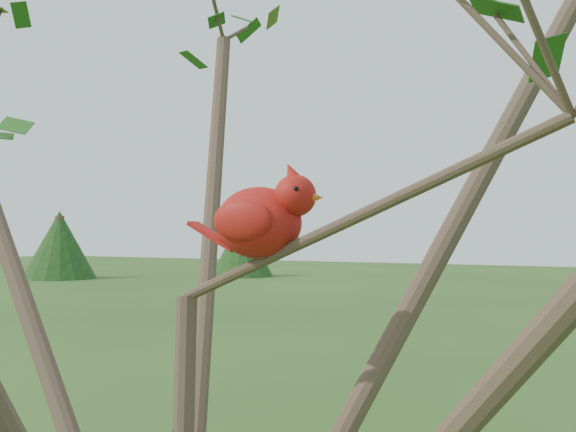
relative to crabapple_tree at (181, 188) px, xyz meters
name	(u,v)px	position (x,y,z in m)	size (l,w,h in m)	color
crabapple_tree	(181,188)	(0.00, 0.00, 0.00)	(2.35, 2.05, 2.95)	#412F23
cardinal	(263,219)	(0.07, 0.11, -0.04)	(0.23, 0.12, 0.16)	red
distant_trees	(532,246)	(-3.13, 26.13, -0.72)	(39.79, 12.29, 3.17)	#412F23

